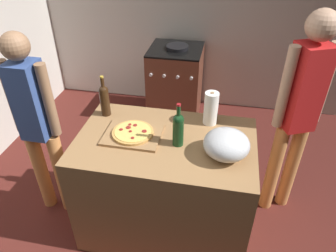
# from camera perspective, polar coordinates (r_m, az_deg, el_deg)

# --- Properties ---
(ground_plane) EXTENTS (4.35, 3.36, 0.02)m
(ground_plane) POSITION_cam_1_polar(r_m,az_deg,el_deg) (3.35, 0.57, -7.34)
(ground_plane) COLOR #511E19
(kitchen_wall_rear) EXTENTS (4.35, 0.10, 2.60)m
(kitchen_wall_rear) POSITION_cam_1_polar(r_m,az_deg,el_deg) (4.00, 4.74, 21.24)
(kitchen_wall_rear) COLOR beige
(kitchen_wall_rear) RESTS_ON ground_plane
(counter) EXTENTS (1.27, 0.80, 0.89)m
(counter) POSITION_cam_1_polar(r_m,az_deg,el_deg) (2.51, -0.45, -10.64)
(counter) COLOR #9E7247
(counter) RESTS_ON ground_plane
(cutting_board) EXTENTS (0.40, 0.32, 0.02)m
(cutting_board) POSITION_cam_1_polar(r_m,az_deg,el_deg) (2.26, -6.36, -1.57)
(cutting_board) COLOR #9E7247
(cutting_board) RESTS_ON counter
(pizza) EXTENTS (0.29, 0.29, 0.03)m
(pizza) POSITION_cam_1_polar(r_m,az_deg,el_deg) (2.25, -6.40, -1.14)
(pizza) COLOR tan
(pizza) RESTS_ON cutting_board
(mixing_bowl) EXTENTS (0.30, 0.30, 0.18)m
(mixing_bowl) POSITION_cam_1_polar(r_m,az_deg,el_deg) (2.06, 10.54, -3.28)
(mixing_bowl) COLOR #B2B2B7
(mixing_bowl) RESTS_ON counter
(paper_towel_roll) EXTENTS (0.10, 0.10, 0.26)m
(paper_towel_roll) POSITION_cam_1_polar(r_m,az_deg,el_deg) (2.34, 7.78, 3.20)
(paper_towel_roll) COLOR white
(paper_towel_roll) RESTS_ON counter
(wine_bottle_green) EXTENTS (0.08, 0.08, 0.32)m
(wine_bottle_green) POSITION_cam_1_polar(r_m,az_deg,el_deg) (2.10, 1.86, -0.38)
(wine_bottle_green) COLOR #143819
(wine_bottle_green) RESTS_ON counter
(wine_bottle_dark) EXTENTS (0.07, 0.07, 0.33)m
(wine_bottle_dark) POSITION_cam_1_polar(r_m,az_deg,el_deg) (2.46, -11.43, 4.83)
(wine_bottle_dark) COLOR #331E0F
(wine_bottle_dark) RESTS_ON counter
(stove) EXTENTS (0.62, 0.63, 0.93)m
(stove) POSITION_cam_1_polar(r_m,az_deg,el_deg) (3.95, 1.34, 7.90)
(stove) COLOR brown
(stove) RESTS_ON ground_plane
(person_in_stripes) EXTENTS (0.37, 0.20, 1.60)m
(person_in_stripes) POSITION_cam_1_polar(r_m,az_deg,el_deg) (2.56, -22.69, 0.70)
(person_in_stripes) COLOR #D88C4C
(person_in_stripes) RESTS_ON ground_plane
(person_in_red) EXTENTS (0.36, 0.27, 1.74)m
(person_in_red) POSITION_cam_1_polar(r_m,az_deg,el_deg) (2.52, 22.60, 2.78)
(person_in_red) COLOR #D88C4C
(person_in_red) RESTS_ON ground_plane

